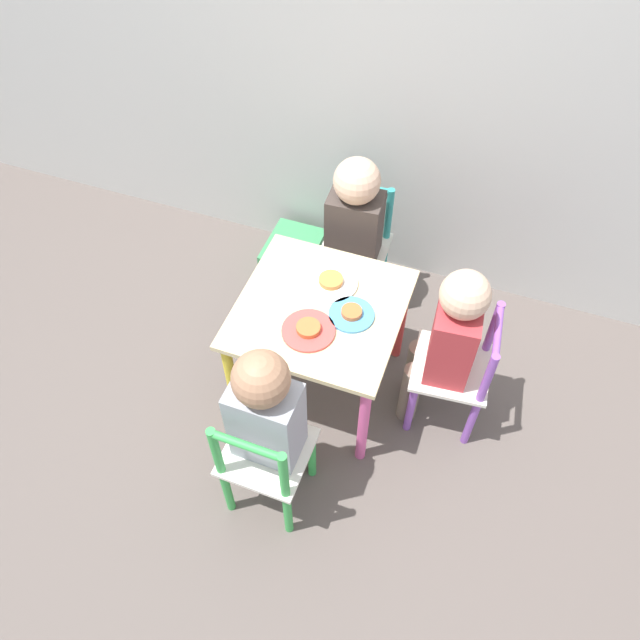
# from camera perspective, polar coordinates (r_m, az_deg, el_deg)

# --- Properties ---
(ground_plane) EXTENTS (6.00, 6.00, 0.00)m
(ground_plane) POSITION_cam_1_polar(r_m,az_deg,el_deg) (2.44, 0.00, -5.78)
(ground_plane) COLOR #5B514C
(kids_table) EXTENTS (0.54, 0.54, 0.46)m
(kids_table) POSITION_cam_1_polar(r_m,az_deg,el_deg) (2.12, 0.00, -0.09)
(kids_table) COLOR beige
(kids_table) RESTS_ON ground_plane
(chair_teal) EXTENTS (0.27, 0.27, 0.53)m
(chair_teal) POSITION_cam_1_polar(r_m,az_deg,el_deg) (2.53, 3.25, 6.42)
(chair_teal) COLOR silver
(chair_teal) RESTS_ON ground_plane
(chair_purple) EXTENTS (0.28, 0.28, 0.53)m
(chair_purple) POSITION_cam_1_polar(r_m,az_deg,el_deg) (2.20, 12.42, -4.66)
(chair_purple) COLOR silver
(chair_purple) RESTS_ON ground_plane
(chair_green) EXTENTS (0.26, 0.26, 0.53)m
(chair_green) POSITION_cam_1_polar(r_m,az_deg,el_deg) (1.99, -5.07, -12.73)
(chair_green) COLOR silver
(chair_green) RESTS_ON ground_plane
(child_back) EXTENTS (0.21, 0.22, 0.73)m
(child_back) POSITION_cam_1_polar(r_m,az_deg,el_deg) (2.36, 3.06, 8.57)
(child_back) COLOR #7A6B5B
(child_back) RESTS_ON ground_plane
(child_right) EXTENTS (0.22, 0.21, 0.73)m
(child_right) POSITION_cam_1_polar(r_m,az_deg,el_deg) (2.06, 11.55, -1.60)
(child_right) COLOR #7A6B5B
(child_right) RESTS_ON ground_plane
(child_front) EXTENTS (0.20, 0.22, 0.75)m
(child_front) POSITION_cam_1_polar(r_m,az_deg,el_deg) (1.85, -4.70, -8.62)
(child_front) COLOR #7A6B5B
(child_front) RESTS_ON ground_plane
(plate_back) EXTENTS (0.18, 0.18, 0.03)m
(plate_back) POSITION_cam_1_polar(r_m,az_deg,el_deg) (2.13, 1.00, 3.49)
(plate_back) COLOR white
(plate_back) RESTS_ON kids_table
(plate_right) EXTENTS (0.15, 0.15, 0.03)m
(plate_right) POSITION_cam_1_polar(r_m,az_deg,el_deg) (2.04, 2.89, 0.55)
(plate_right) COLOR #4C9EE0
(plate_right) RESTS_ON kids_table
(plate_front) EXTENTS (0.17, 0.17, 0.03)m
(plate_front) POSITION_cam_1_polar(r_m,az_deg,el_deg) (1.99, -1.07, -0.91)
(plate_front) COLOR #E54C47
(plate_front) RESTS_ON kids_table
(storage_bin) EXTENTS (0.22, 0.27, 0.16)m
(storage_bin) POSITION_cam_1_polar(r_m,az_deg,el_deg) (2.77, -2.46, 5.88)
(storage_bin) COLOR #3D8E56
(storage_bin) RESTS_ON ground_plane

